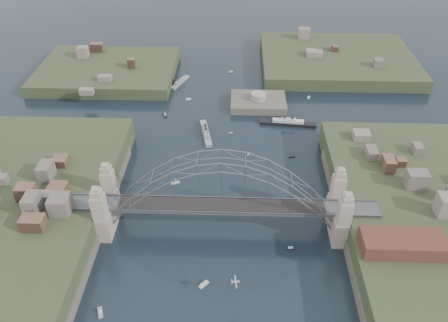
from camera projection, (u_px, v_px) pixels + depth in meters
ground at (222, 228)px, 126.41m from camera, size 500.00×500.00×0.00m
bridge at (222, 194)px, 119.12m from camera, size 84.00×13.80×24.60m
shore_west at (18, 218)px, 126.83m from camera, size 50.50×90.00×12.00m
shore_east at (431, 228)px, 123.67m from camera, size 50.50×90.00×12.00m
headland_nw at (108, 75)px, 204.19m from camera, size 60.00×45.00×9.00m
headland_ne at (336, 64)px, 213.23m from camera, size 70.00×55.00×9.50m
fort_island at (258, 106)px, 182.69m from camera, size 22.00×16.00×9.40m
wharf_shed at (403, 244)px, 108.01m from camera, size 20.00×8.00×4.00m
finger_pier at (389, 317)px, 102.36m from camera, size 4.00×22.00×1.40m
naval_cruiser_near at (206, 133)px, 164.65m from camera, size 5.61×17.15×5.11m
naval_cruiser_far at (180, 82)px, 197.89m from camera, size 7.08×13.54×4.68m
ocean_liner at (288, 123)px, 170.12m from camera, size 21.28×4.93×5.18m
aeroplane at (235, 282)px, 102.04m from camera, size 1.97×3.63×0.53m
small_boat_a at (175, 181)px, 141.86m from camera, size 2.77×1.96×2.38m
small_boat_b at (248, 154)px, 154.78m from camera, size 1.16×1.89×0.45m
small_boat_c at (204, 284)px, 110.34m from camera, size 2.55×2.67×1.43m
small_boat_d at (292, 157)px, 153.62m from camera, size 2.27×1.36×0.45m
small_boat_e at (165, 114)px, 175.55m from camera, size 2.04×3.51×2.38m
small_boat_f at (231, 133)px, 165.64m from camera, size 1.50×0.59×0.45m
small_boat_h at (188, 99)px, 186.20m from camera, size 2.37×1.25×1.43m
small_boat_i at (329, 196)px, 137.27m from camera, size 2.20×2.62×0.45m
small_boat_j at (100, 311)px, 103.68m from camera, size 2.07×3.34×2.38m
small_boat_k at (231, 72)px, 207.22m from camera, size 2.14×1.32×1.43m
small_boat_l at (124, 155)px, 154.47m from camera, size 2.27×2.01×0.45m
small_boat_m at (291, 248)px, 119.81m from camera, size 2.16×0.86×1.43m
small_boat_n at (309, 98)px, 187.35m from camera, size 1.84×2.58×1.43m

